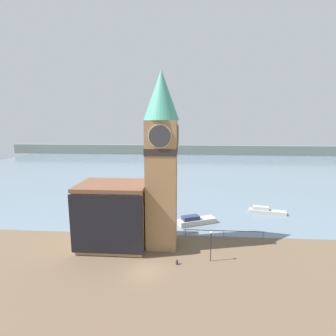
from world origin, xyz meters
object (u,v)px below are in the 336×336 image
(boat_far, at_px, (266,211))
(mooring_bollard_near, at_px, (177,262))
(clock_tower, at_px, (162,157))
(pier_building, at_px, (113,215))
(boat_near, at_px, (196,221))
(lamp_post, at_px, (211,240))

(boat_far, bearing_deg, mooring_bollard_near, -117.17)
(clock_tower, distance_m, pier_building, 10.68)
(boat_near, height_order, boat_far, boat_near)
(clock_tower, relative_size, pier_building, 2.53)
(boat_near, height_order, mooring_bollard_near, boat_near)
(boat_near, relative_size, boat_far, 0.99)
(clock_tower, bearing_deg, boat_far, 37.84)
(boat_far, relative_size, lamp_post, 1.73)
(boat_near, bearing_deg, boat_far, 0.83)
(clock_tower, distance_m, lamp_post, 12.56)
(mooring_bollard_near, bearing_deg, lamp_post, 14.46)
(boat_far, distance_m, lamp_post, 22.22)
(lamp_post, bearing_deg, clock_tower, 148.92)
(clock_tower, xyz_separation_m, boat_near, (5.06, 8.23, -12.18))
(boat_far, height_order, lamp_post, lamp_post)
(lamp_post, bearing_deg, mooring_bollard_near, -165.54)
(clock_tower, bearing_deg, mooring_bollard_near, -65.15)
(boat_near, distance_m, lamp_post, 12.47)
(boat_far, bearing_deg, pier_building, -136.67)
(clock_tower, distance_m, boat_far, 26.67)
(pier_building, bearing_deg, clock_tower, 4.57)
(clock_tower, xyz_separation_m, boat_far, (18.69, 14.52, -12.30))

